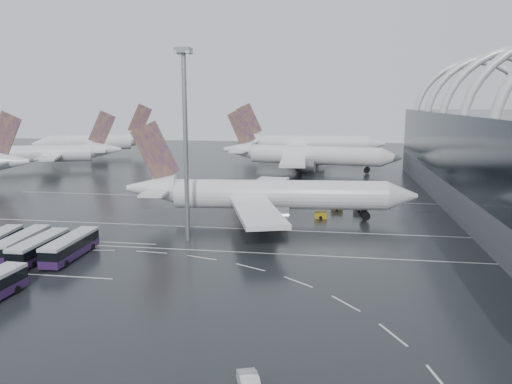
# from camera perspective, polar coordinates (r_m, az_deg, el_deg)

# --- Properties ---
(ground) EXTENTS (420.00, 420.00, 0.00)m
(ground) POSITION_cam_1_polar(r_m,az_deg,el_deg) (78.95, -4.48, -6.30)
(ground) COLOR black
(ground) RESTS_ON ground
(lane_marking_near) EXTENTS (120.00, 0.25, 0.01)m
(lane_marking_near) POSITION_cam_1_polar(r_m,az_deg,el_deg) (77.09, -4.83, -6.72)
(lane_marking_near) COLOR silver
(lane_marking_near) RESTS_ON ground
(lane_marking_mid) EXTENTS (120.00, 0.25, 0.01)m
(lane_marking_mid) POSITION_cam_1_polar(r_m,az_deg,el_deg) (90.24, -2.73, -4.16)
(lane_marking_mid) COLOR silver
(lane_marking_mid) RESTS_ON ground
(lane_marking_far) EXTENTS (120.00, 0.25, 0.01)m
(lane_marking_far) POSITION_cam_1_polar(r_m,az_deg,el_deg) (117.13, 0.02, -0.78)
(lane_marking_far) COLOR silver
(lane_marking_far) RESTS_ON ground
(bus_bay_line_south) EXTENTS (28.00, 0.25, 0.01)m
(bus_bay_line_south) POSITION_cam_1_polar(r_m,az_deg,el_deg) (74.58, -25.98, -8.35)
(bus_bay_line_south) COLOR silver
(bus_bay_line_south) RESTS_ON ground
(bus_bay_line_north) EXTENTS (28.00, 0.25, 0.01)m
(bus_bay_line_north) POSITION_cam_1_polar(r_m,az_deg,el_deg) (87.52, -20.03, -5.24)
(bus_bay_line_north) COLOR silver
(bus_bay_line_north) RESTS_ON ground
(airliner_main) EXTENTS (56.07, 48.95, 18.98)m
(airliner_main) POSITION_cam_1_polar(r_m,az_deg,el_deg) (95.93, 1.06, -0.37)
(airliner_main) COLOR white
(airliner_main) RESTS_ON ground
(airliner_gate_b) EXTENTS (58.90, 52.44, 20.46)m
(airliner_gate_b) POSITION_cam_1_polar(r_m,az_deg,el_deg) (164.21, 5.66, 4.17)
(airliner_gate_b) COLOR white
(airliner_gate_b) RESTS_ON ground
(airliner_gate_c) EXTENTS (61.70, 56.78, 21.98)m
(airliner_gate_c) POSITION_cam_1_polar(r_m,az_deg,el_deg) (204.26, 5.65, 5.48)
(airliner_gate_c) COLOR white
(airliner_gate_c) RESTS_ON ground
(jet_remote_mid) EXTENTS (43.65, 35.57, 19.60)m
(jet_remote_mid) POSITION_cam_1_polar(r_m,az_deg,el_deg) (183.62, -21.89, 4.11)
(jet_remote_mid) COLOR white
(jet_remote_mid) RESTS_ON ground
(jet_remote_far) EXTENTS (46.31, 37.94, 21.75)m
(jet_remote_far) POSITION_cam_1_polar(r_m,az_deg,el_deg) (219.52, -17.51, 5.42)
(jet_remote_far) COLOR white
(jet_remote_far) RESTS_ON ground
(bus_row_near_b) EXTENTS (3.65, 12.52, 3.04)m
(bus_row_near_b) POSITION_cam_1_polar(r_m,az_deg,el_deg) (82.53, -25.14, -5.33)
(bus_row_near_b) COLOR #2A1441
(bus_row_near_b) RESTS_ON ground
(bus_row_near_c) EXTENTS (3.19, 12.57, 3.08)m
(bus_row_near_c) POSITION_cam_1_polar(r_m,az_deg,el_deg) (79.15, -23.49, -5.83)
(bus_row_near_c) COLOR #2A1441
(bus_row_near_c) RESTS_ON ground
(bus_row_near_d) EXTENTS (3.33, 12.88, 3.15)m
(bus_row_near_d) POSITION_cam_1_polar(r_m,az_deg,el_deg) (77.88, -20.43, -5.85)
(bus_row_near_d) COLOR #2A1441
(bus_row_near_d) RESTS_ON ground
(floodlight_mast) EXTENTS (2.35, 2.35, 30.72)m
(floodlight_mast) POSITION_cam_1_polar(r_m,az_deg,el_deg) (80.18, -8.11, 7.91)
(floodlight_mast) COLOR gray
(floodlight_mast) RESTS_ON ground
(gse_cart_belly_a) EXTENTS (2.35, 1.39, 1.28)m
(gse_cart_belly_a) POSITION_cam_1_polar(r_m,az_deg,el_deg) (98.47, 7.42, -2.62)
(gse_cart_belly_a) COLOR #B89618
(gse_cart_belly_a) RESTS_ON ground
(gse_cart_belly_b) EXTENTS (2.30, 1.36, 1.25)m
(gse_cart_belly_b) POSITION_cam_1_polar(r_m,az_deg,el_deg) (104.87, 11.68, -1.96)
(gse_cart_belly_b) COLOR slate
(gse_cart_belly_b) RESTS_ON ground
(gse_cart_belly_c) EXTENTS (2.18, 1.29, 1.19)m
(gse_cart_belly_c) POSITION_cam_1_polar(r_m,az_deg,el_deg) (90.43, 2.97, -3.74)
(gse_cart_belly_c) COLOR #B89618
(gse_cart_belly_c) RESTS_ON ground
(gse_cart_belly_e) EXTENTS (2.42, 1.43, 1.32)m
(gse_cart_belly_e) POSITION_cam_1_polar(r_m,az_deg,el_deg) (106.28, 9.25, -1.70)
(gse_cart_belly_e) COLOR #B89618
(gse_cart_belly_e) RESTS_ON ground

